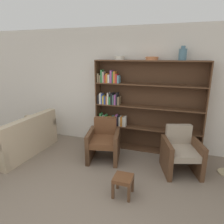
{
  "coord_description": "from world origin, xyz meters",
  "views": [
    {
      "loc": [
        1.15,
        -2.0,
        2.14
      ],
      "look_at": [
        -0.15,
        1.95,
        0.95
      ],
      "focal_mm": 32.0,
      "sensor_mm": 36.0,
      "label": 1
    }
  ],
  "objects_px": {
    "footstool": "(123,181)",
    "bookshelf": "(138,107)",
    "vase_tall": "(183,54)",
    "armchair_leather": "(104,141)",
    "bowl_sage": "(152,58)",
    "couch": "(21,140)",
    "armchair_cushioned": "(181,152)",
    "bowl_copper": "(119,58)"
  },
  "relations": [
    {
      "from": "bowl_sage",
      "to": "armchair_cushioned",
      "type": "xyz_separation_m",
      "value": [
        0.72,
        -0.69,
        -1.69
      ]
    },
    {
      "from": "bowl_sage",
      "to": "armchair_leather",
      "type": "xyz_separation_m",
      "value": [
        -0.82,
        -0.69,
        -1.69
      ]
    },
    {
      "from": "bookshelf",
      "to": "couch",
      "type": "xyz_separation_m",
      "value": [
        -2.44,
        -1.05,
        -0.7
      ]
    },
    {
      "from": "bookshelf",
      "to": "vase_tall",
      "type": "bearing_deg",
      "value": -1.48
    },
    {
      "from": "vase_tall",
      "to": "armchair_leather",
      "type": "bearing_deg",
      "value": -154.15
    },
    {
      "from": "bookshelf",
      "to": "armchair_leather",
      "type": "bearing_deg",
      "value": -128.35
    },
    {
      "from": "bowl_copper",
      "to": "footstool",
      "type": "bearing_deg",
      "value": -71.27
    },
    {
      "from": "bookshelf",
      "to": "couch",
      "type": "height_order",
      "value": "bookshelf"
    },
    {
      "from": "bowl_sage",
      "to": "footstool",
      "type": "height_order",
      "value": "bowl_sage"
    },
    {
      "from": "couch",
      "to": "armchair_cushioned",
      "type": "relative_size",
      "value": 1.93
    },
    {
      "from": "bowl_copper",
      "to": "armchair_cushioned",
      "type": "bearing_deg",
      "value": -25.85
    },
    {
      "from": "bowl_copper",
      "to": "bookshelf",
      "type": "bearing_deg",
      "value": 2.89
    },
    {
      "from": "bookshelf",
      "to": "footstool",
      "type": "relative_size",
      "value": 7.3
    },
    {
      "from": "bowl_copper",
      "to": "armchair_cushioned",
      "type": "relative_size",
      "value": 0.26
    },
    {
      "from": "bowl_sage",
      "to": "vase_tall",
      "type": "bearing_deg",
      "value": -0.0
    },
    {
      "from": "bowl_copper",
      "to": "bowl_sage",
      "type": "xyz_separation_m",
      "value": [
        0.7,
        0.0,
        -0.01
      ]
    },
    {
      "from": "bowl_copper",
      "to": "vase_tall",
      "type": "distance_m",
      "value": 1.3
    },
    {
      "from": "bookshelf",
      "to": "bowl_copper",
      "type": "height_order",
      "value": "bowl_copper"
    },
    {
      "from": "vase_tall",
      "to": "armchair_cushioned",
      "type": "distance_m",
      "value": 1.9
    },
    {
      "from": "bowl_copper",
      "to": "armchair_cushioned",
      "type": "height_order",
      "value": "bowl_copper"
    },
    {
      "from": "bowl_copper",
      "to": "footstool",
      "type": "xyz_separation_m",
      "value": [
        0.58,
        -1.7,
        -1.83
      ]
    },
    {
      "from": "bookshelf",
      "to": "bowl_sage",
      "type": "xyz_separation_m",
      "value": [
        0.26,
        -0.02,
        1.07
      ]
    },
    {
      "from": "couch",
      "to": "footstool",
      "type": "bearing_deg",
      "value": -101.86
    },
    {
      "from": "bookshelf",
      "to": "vase_tall",
      "type": "relative_size",
      "value": 8.66
    },
    {
      "from": "vase_tall",
      "to": "couch",
      "type": "distance_m",
      "value": 3.91
    },
    {
      "from": "vase_tall",
      "to": "couch",
      "type": "xyz_separation_m",
      "value": [
        -3.29,
        -1.03,
        -1.85
      ]
    },
    {
      "from": "bowl_sage",
      "to": "footstool",
      "type": "distance_m",
      "value": 2.5
    },
    {
      "from": "vase_tall",
      "to": "armchair_leather",
      "type": "height_order",
      "value": "vase_tall"
    },
    {
      "from": "couch",
      "to": "bookshelf",
      "type": "bearing_deg",
      "value": -63.84
    },
    {
      "from": "bowl_copper",
      "to": "armchair_leather",
      "type": "relative_size",
      "value": 0.26
    },
    {
      "from": "bowl_sage",
      "to": "bookshelf",
      "type": "bearing_deg",
      "value": 175.12
    },
    {
      "from": "bookshelf",
      "to": "armchair_cushioned",
      "type": "height_order",
      "value": "bookshelf"
    },
    {
      "from": "bookshelf",
      "to": "couch",
      "type": "distance_m",
      "value": 2.74
    },
    {
      "from": "vase_tall",
      "to": "armchair_cushioned",
      "type": "relative_size",
      "value": 0.33
    },
    {
      "from": "footstool",
      "to": "bookshelf",
      "type": "bearing_deg",
      "value": 94.56
    },
    {
      "from": "bowl_copper",
      "to": "armchair_leather",
      "type": "xyz_separation_m",
      "value": [
        -0.12,
        -0.69,
        -1.7
      ]
    },
    {
      "from": "armchair_cushioned",
      "to": "armchair_leather",
      "type": "bearing_deg",
      "value": -17.47
    },
    {
      "from": "vase_tall",
      "to": "footstool",
      "type": "relative_size",
      "value": 0.84
    },
    {
      "from": "vase_tall",
      "to": "armchair_cushioned",
      "type": "bearing_deg",
      "value": -79.85
    },
    {
      "from": "bowl_sage",
      "to": "bowl_copper",
      "type": "bearing_deg",
      "value": -180.0
    },
    {
      "from": "bowl_sage",
      "to": "vase_tall",
      "type": "distance_m",
      "value": 0.6
    },
    {
      "from": "armchair_leather",
      "to": "footstool",
      "type": "xyz_separation_m",
      "value": [
        0.7,
        -1.02,
        -0.13
      ]
    }
  ]
}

